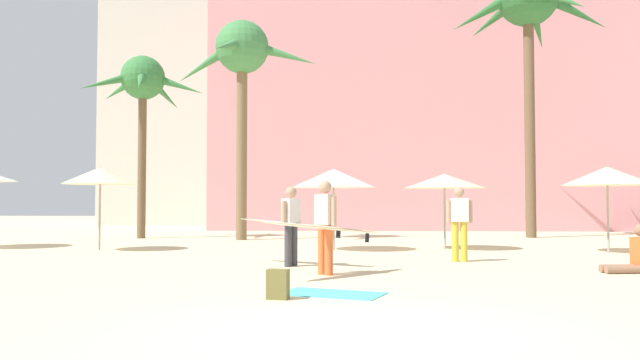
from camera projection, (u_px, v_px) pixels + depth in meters
ground at (357, 334)px, 6.32m from camera, size 120.00×120.00×0.00m
hotel_pink at (452, 102)px, 33.99m from camera, size 25.55×8.06×13.93m
palm_tree_far_left at (242, 59)px, 23.01m from camera, size 5.54×5.71×8.22m
palm_tree_left at (528, 8)px, 24.59m from camera, size 6.37×6.26×10.91m
palm_tree_center at (143, 87)px, 24.02m from camera, size 4.65×4.67×7.14m
cafe_umbrella_0 at (334, 178)px, 17.73m from camera, size 2.42×2.42×2.35m
cafe_umbrella_2 at (607, 176)px, 16.81m from camera, size 2.41×2.41×2.36m
cafe_umbrella_3 at (100, 176)px, 17.72m from camera, size 2.13×2.13×2.40m
cafe_umbrella_4 at (444, 181)px, 18.13m from camera, size 2.40×2.40×2.22m
beach_towel at (332, 294)px, 9.09m from camera, size 1.69×1.29×0.01m
backpack at (278, 285)px, 8.61m from camera, size 0.33×0.28×0.42m
person_near_right at (292, 223)px, 13.26m from camera, size 2.73×1.63×1.71m
person_mid_right at (325, 225)px, 11.46m from camera, size 2.29×2.45×1.78m
person_far_right at (634, 255)px, 11.87m from camera, size 0.91×0.48×0.95m
person_mid_center at (459, 220)px, 14.21m from camera, size 0.60×0.25×1.73m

